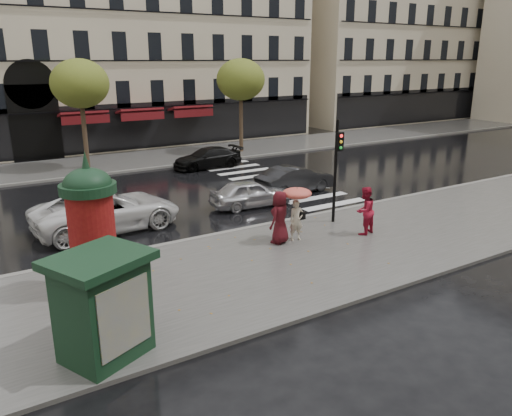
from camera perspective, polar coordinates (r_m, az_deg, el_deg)
ground at (r=17.40m, az=2.50°, el=-5.67°), size 160.00×160.00×0.00m
near_sidewalk at (r=17.00m, az=3.45°, el=-6.02°), size 90.00×7.00×0.12m
far_sidewalk at (r=34.17m, az=-15.77°, el=5.02°), size 90.00×6.00×0.12m
near_kerb at (r=19.76m, az=-2.40°, el=-2.66°), size 90.00×0.25×0.14m
far_kerb at (r=31.35m, az=-14.20°, el=4.15°), size 90.00×0.25×0.14m
zebra_crossing at (r=28.20m, az=1.63°, el=3.14°), size 3.60×11.75×0.01m
bldg_far_corner at (r=46.07m, az=-13.48°, el=22.15°), size 26.00×14.00×22.90m
bldg_far_right at (r=61.25m, az=13.99°, el=20.67°), size 24.00×14.00×22.90m
tree_far_left at (r=32.10m, az=-19.49°, el=13.21°), size 3.40×3.40×6.64m
tree_far_right at (r=36.16m, az=-1.76°, el=14.42°), size 3.40×3.40×6.64m
woman_umbrella at (r=18.32m, az=4.69°, el=0.35°), size 1.07×1.07×2.06m
woman_red at (r=19.47m, az=12.31°, el=-0.30°), size 1.04×0.89×1.87m
man_burgundy at (r=18.12m, az=2.74°, el=-1.06°), size 1.13×0.96×1.95m
morris_column at (r=14.72m, az=-18.26°, el=-2.06°), size 1.54×1.54×4.14m
traffic_light at (r=20.29m, az=9.22°, el=5.29°), size 0.29×0.41×4.22m
newsstand at (r=11.77m, az=-17.13°, el=-10.58°), size 2.55×2.39×2.44m
car_silver at (r=23.06m, az=-0.66°, el=1.69°), size 3.90×1.86×1.29m
car_darkgrey at (r=25.61m, az=4.47°, el=3.29°), size 4.31×1.71×1.39m
car_white at (r=20.72m, az=-16.63°, el=-0.31°), size 5.98×3.10×1.61m
car_black at (r=31.56m, az=-5.58°, el=5.72°), size 4.41×1.83×1.28m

